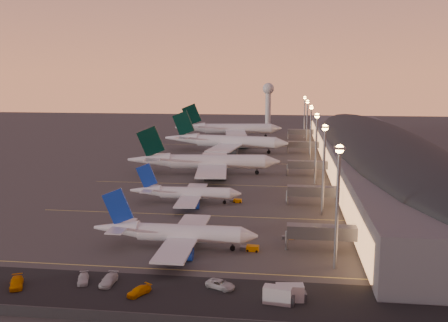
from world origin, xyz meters
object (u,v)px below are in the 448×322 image
Objects in this scene: airliner_wide_mid at (225,141)px; service_van_e at (221,284)px; catering_truck_a at (291,293)px; service_van_a at (83,279)px; airliner_wide_far at (229,129)px; baggage_tug_c at (236,201)px; baggage_tug_b at (289,237)px; catering_truck_b at (279,296)px; airliner_wide_near at (204,162)px; radar_tower at (268,96)px; service_van_c at (109,280)px; airliner_narrow_south at (175,233)px; airliner_narrow_north at (186,193)px; service_van_d at (139,291)px; service_van_b at (17,283)px; baggage_tug_a at (250,248)px.

airliner_wide_mid reaches higher than service_van_e.
service_van_a is (-39.82, 2.89, -0.70)m from catering_truck_a.
airliner_wide_far is 160.61m from baggage_tug_c.
catering_truck_b reaches higher than baggage_tug_b.
radar_tower is at bearing 78.61° from airliner_wide_near.
baggage_tug_b is 46.43m from service_van_c.
catering_truck_b reaches higher than baggage_tug_c.
service_van_c is at bearing 116.88° from service_van_e.
baggage_tug_b is at bearing 20.88° from airliner_narrow_south.
airliner_narrow_south is 24.63m from service_van_e.
airliner_wide_mid reaches higher than service_van_c.
airliner_narrow_north is at bearing 64.34° from service_van_a.
airliner_narrow_north reaches higher than service_van_d.
catering_truck_b is 37.95m from service_van_a.
airliner_wide_near is 18.02× the size of baggage_tug_b.
airliner_narrow_north is 61.58m from service_van_c.
catering_truck_b is at bearing -89.06° from airliner_wide_far.
airliner_wide_far reaches higher than airliner_wide_mid.
airliner_wide_far is 227.18m from service_van_b.
baggage_tug_a is at bearing 13.76° from service_van_e.
airliner_wide_mid is 169.32m from service_van_d.
service_van_a is at bearing 116.14° from service_van_e.
service_van_c reaches higher than service_van_b.
airliner_wide_near is at bearing 68.24° from service_van_a.
service_van_a reaches higher than baggage_tug_b.
airliner_wide_far is at bearing 91.34° from service_van_c.
radar_tower is at bearing 25.41° from service_van_e.
service_van_b is (-34.71, -67.58, 0.32)m from baggage_tug_c.
baggage_tug_a is at bearing -72.93° from airliner_wide_mid.
baggage_tug_a is 0.87× the size of service_van_d.
service_van_c reaches higher than service_van_d.
service_van_c is at bearing -93.23° from radar_tower.
radar_tower is 292.77m from baggage_tug_a.
service_van_d is (-10.77, -67.99, 0.22)m from baggage_tug_c.
catering_truck_a is at bearing -70.57° from baggage_tug_c.
baggage_tug_a is (23.68, -143.73, -4.81)m from airliner_wide_mid.
service_van_c is at bearing -142.54° from baggage_tug_b.
catering_truck_a is (32.25, -64.23, -1.82)m from airliner_narrow_north.
service_van_b is at bearing -144.24° from baggage_tug_a.
service_van_e is at bearing -117.73° from baggage_tug_b.
service_van_a is at bearing -98.49° from airliner_wide_far.
catering_truck_a is 13.63m from service_van_e.
service_van_e is (19.10, -60.67, -2.44)m from airliner_narrow_north.
catering_truck_b is at bearing -89.26° from service_van_e.
catering_truck_a is at bearing -3.99° from service_van_c.
airliner_wide_mid reaches higher than baggage_tug_b.
airliner_narrow_south is 6.75× the size of service_van_b.
service_van_b is at bearing 120.99° from service_van_e.
radar_tower is at bearing 87.30° from service_van_c.
airliner_wide_mid is 102.57m from baggage_tug_c.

